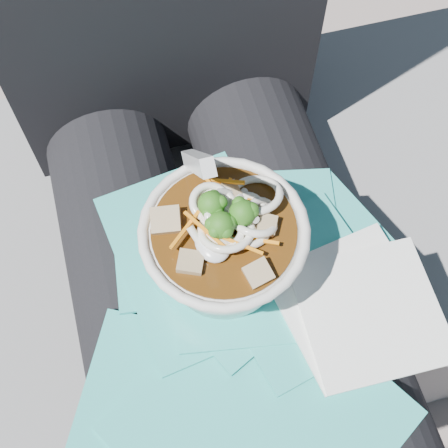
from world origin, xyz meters
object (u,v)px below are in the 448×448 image
object	(u,v)px
person_body	(205,217)
udon_bowl	(224,243)
plastic_bag	(243,308)
stone_ledge	(201,279)
lap	(227,304)

from	to	relation	value
person_body	udon_bowl	xyz separation A→B (m)	(-0.00, -0.09, 0.11)
person_body	plastic_bag	size ratio (longest dim) A/B	2.40
stone_ledge	person_body	bearing A→B (deg)	-90.00
lap	udon_bowl	distance (m)	0.14
stone_ledge	person_body	size ratio (longest dim) A/B	1.02
stone_ledge	udon_bowl	bearing A→B (deg)	-90.60
lap	plastic_bag	size ratio (longest dim) A/B	1.18
person_body	stone_ledge	bearing A→B (deg)	90.00
plastic_bag	udon_bowl	size ratio (longest dim) A/B	2.14
lap	person_body	bearing A→B (deg)	90.00
stone_ledge	plastic_bag	distance (m)	0.41
lap	person_body	size ratio (longest dim) A/B	0.49
plastic_bag	person_body	bearing A→B (deg)	92.18
person_body	udon_bowl	size ratio (longest dim) A/B	5.14
person_body	plastic_bag	bearing A→B (deg)	-87.82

